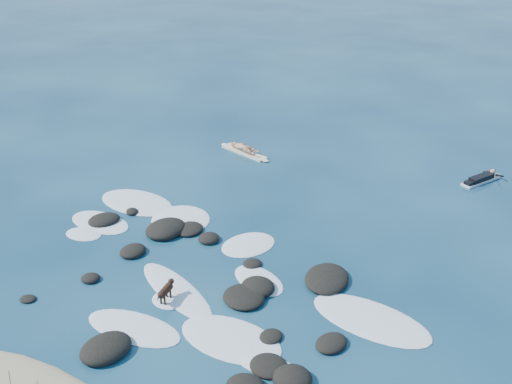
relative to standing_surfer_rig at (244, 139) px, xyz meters
The scene contains 6 objects.
ground 10.32m from the standing_surfer_rig, 56.95° to the right, with size 160.00×160.00×0.00m, color #0A2642.
reef_rocks 11.05m from the standing_surfer_rig, 60.33° to the right, with size 12.19×8.26×0.52m.
breaking_foam 9.98m from the standing_surfer_rig, 63.18° to the right, with size 14.76×8.00×0.12m.
standing_surfer_rig is the anchor object (origin of this frame).
paddling_surfer_rig 11.10m from the standing_surfer_rig, 17.90° to the left, with size 1.44×2.32×0.41m.
dog 11.99m from the standing_surfer_rig, 65.69° to the right, with size 0.41×1.01×0.65m.
Camera 1 is at (9.74, -12.41, 11.02)m, focal length 40.00 mm.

